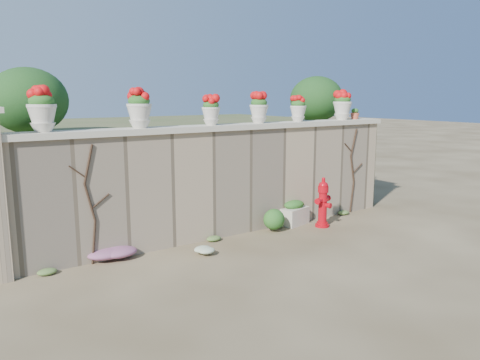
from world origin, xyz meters
TOP-DOWN VIEW (x-y plane):
  - ground at (0.00, 0.00)m, footprint 80.00×80.00m
  - stone_wall at (0.00, 1.80)m, footprint 8.00×0.40m
  - wall_cap at (0.00, 1.80)m, footprint 8.10×0.52m
  - raised_fill at (0.00, 5.00)m, footprint 9.00×6.00m
  - back_shrub_left at (-3.20, 3.00)m, footprint 1.30×1.30m
  - back_shrub_right at (3.40, 3.00)m, footprint 1.30×1.30m
  - vine_left at (-2.67, 1.58)m, footprint 0.60×0.04m
  - vine_right at (3.23, 1.58)m, footprint 0.60×0.04m
  - fire_hydrant at (1.83, 1.08)m, footprint 0.44×0.31m
  - planter_box at (1.47, 1.54)m, footprint 0.68×0.49m
  - green_shrub at (0.89, 1.38)m, footprint 0.60×0.54m
  - magenta_clump at (-2.38, 1.54)m, footprint 1.03×0.69m
  - white_flowers at (-0.97, 0.93)m, footprint 0.56×0.45m
  - urn_pot_0 at (-3.24, 1.80)m, footprint 0.42×0.42m
  - urn_pot_1 at (-1.73, 1.80)m, footprint 0.41×0.41m
  - urn_pot_2 at (-0.35, 1.80)m, footprint 0.33×0.33m
  - urn_pot_3 at (0.74, 1.80)m, footprint 0.37×0.37m
  - urn_pot_4 at (1.75, 1.80)m, footprint 0.33×0.33m
  - urn_pot_5 at (3.05, 1.80)m, footprint 0.41×0.41m
  - terracotta_pot at (3.46, 1.80)m, footprint 0.20×0.20m

SIDE VIEW (x-z plane):
  - ground at x=0.00m, z-range 0.00..0.00m
  - white_flowers at x=-0.97m, z-range 0.00..0.20m
  - magenta_clump at x=-2.38m, z-range 0.00..0.27m
  - planter_box at x=1.47m, z-range -0.02..0.49m
  - green_shrub at x=0.89m, z-range 0.00..0.57m
  - fire_hydrant at x=1.83m, z-range 0.00..1.01m
  - vine_left at x=-2.67m, z-range 0.04..1.94m
  - vine_right at x=3.23m, z-range 0.04..1.94m
  - stone_wall at x=0.00m, z-range 0.00..2.00m
  - raised_fill at x=0.00m, z-range 0.00..2.00m
  - wall_cap at x=0.00m, z-range 2.00..2.10m
  - terracotta_pot at x=3.46m, z-range 2.09..2.33m
  - urn_pot_4 at x=1.75m, z-range 2.10..2.62m
  - urn_pot_2 at x=-0.35m, z-range 2.10..2.62m
  - urn_pot_3 at x=0.74m, z-range 2.10..2.67m
  - urn_pot_5 at x=3.05m, z-range 2.10..2.74m
  - urn_pot_1 at x=-1.73m, z-range 2.10..2.74m
  - urn_pot_0 at x=-3.24m, z-range 2.10..2.75m
  - back_shrub_left at x=-3.20m, z-range 2.00..3.10m
  - back_shrub_right at x=3.40m, z-range 2.00..3.10m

